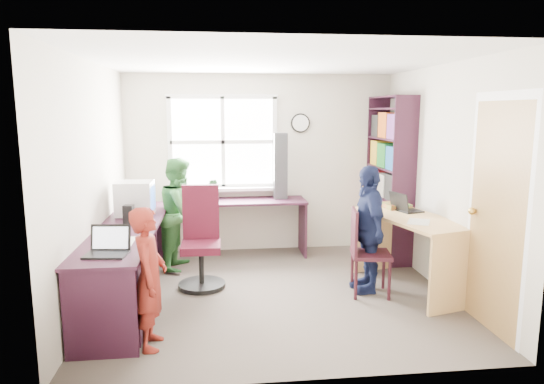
{
  "coord_description": "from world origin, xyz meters",
  "views": [
    {
      "loc": [
        -0.58,
        -4.86,
        1.92
      ],
      "look_at": [
        0.0,
        0.25,
        1.05
      ],
      "focal_mm": 32.0,
      "sensor_mm": 36.0,
      "label": 1
    }
  ],
  "objects_px": {
    "l_desk": "(143,265)",
    "person_red": "(149,278)",
    "swivel_chair": "(201,243)",
    "laptop_right": "(404,207)",
    "right_desk": "(412,237)",
    "person_green": "(181,213)",
    "laptop_left": "(108,247)",
    "person_navy": "(368,229)",
    "potted_plant": "(212,189)",
    "wooden_chair": "(364,249)",
    "cd_tower": "(280,166)",
    "crt_monitor": "(135,199)",
    "bookshelf": "(389,181)"
  },
  "relations": [
    {
      "from": "right_desk",
      "to": "person_green",
      "type": "xyz_separation_m",
      "value": [
        -2.52,
        1.02,
        0.1
      ]
    },
    {
      "from": "swivel_chair",
      "to": "wooden_chair",
      "type": "height_order",
      "value": "swivel_chair"
    },
    {
      "from": "bookshelf",
      "to": "person_green",
      "type": "height_order",
      "value": "bookshelf"
    },
    {
      "from": "swivel_chair",
      "to": "potted_plant",
      "type": "distance_m",
      "value": 1.24
    },
    {
      "from": "right_desk",
      "to": "potted_plant",
      "type": "xyz_separation_m",
      "value": [
        -2.13,
        1.53,
        0.31
      ]
    },
    {
      "from": "cd_tower",
      "to": "person_red",
      "type": "distance_m",
      "value": 2.95
    },
    {
      "from": "wooden_chair",
      "to": "crt_monitor",
      "type": "bearing_deg",
      "value": 173.23
    },
    {
      "from": "laptop_right",
      "to": "person_navy",
      "type": "xyz_separation_m",
      "value": [
        -0.5,
        -0.27,
        -0.17
      ]
    },
    {
      "from": "laptop_left",
      "to": "person_navy",
      "type": "distance_m",
      "value": 2.63
    },
    {
      "from": "bookshelf",
      "to": "swivel_chair",
      "type": "xyz_separation_m",
      "value": [
        -2.42,
        -0.84,
        -0.53
      ]
    },
    {
      "from": "right_desk",
      "to": "swivel_chair",
      "type": "distance_m",
      "value": 2.28
    },
    {
      "from": "right_desk",
      "to": "swivel_chair",
      "type": "bearing_deg",
      "value": 155.77
    },
    {
      "from": "laptop_left",
      "to": "person_green",
      "type": "bearing_deg",
      "value": 82.88
    },
    {
      "from": "cd_tower",
      "to": "person_red",
      "type": "relative_size",
      "value": 0.75
    },
    {
      "from": "laptop_left",
      "to": "crt_monitor",
      "type": "bearing_deg",
      "value": 96.91
    },
    {
      "from": "person_red",
      "to": "right_desk",
      "type": "bearing_deg",
      "value": -68.41
    },
    {
      "from": "laptop_left",
      "to": "cd_tower",
      "type": "height_order",
      "value": "cd_tower"
    },
    {
      "from": "laptop_right",
      "to": "cd_tower",
      "type": "bearing_deg",
      "value": 29.43
    },
    {
      "from": "bookshelf",
      "to": "crt_monitor",
      "type": "relative_size",
      "value": 5.16
    },
    {
      "from": "right_desk",
      "to": "swivel_chair",
      "type": "height_order",
      "value": "swivel_chair"
    },
    {
      "from": "cd_tower",
      "to": "potted_plant",
      "type": "relative_size",
      "value": 3.17
    },
    {
      "from": "person_red",
      "to": "person_green",
      "type": "relative_size",
      "value": 0.86
    },
    {
      "from": "wooden_chair",
      "to": "person_green",
      "type": "xyz_separation_m",
      "value": [
        -1.97,
        1.12,
        0.19
      ]
    },
    {
      "from": "crt_monitor",
      "to": "cd_tower",
      "type": "bearing_deg",
      "value": 28.62
    },
    {
      "from": "right_desk",
      "to": "person_green",
      "type": "distance_m",
      "value": 2.72
    },
    {
      "from": "potted_plant",
      "to": "crt_monitor",
      "type": "bearing_deg",
      "value": -132.72
    },
    {
      "from": "wooden_chair",
      "to": "laptop_left",
      "type": "distance_m",
      "value": 2.55
    },
    {
      "from": "l_desk",
      "to": "person_red",
      "type": "height_order",
      "value": "person_red"
    },
    {
      "from": "swivel_chair",
      "to": "laptop_right",
      "type": "distance_m",
      "value": 2.3
    },
    {
      "from": "person_red",
      "to": "wooden_chair",
      "type": "bearing_deg",
      "value": -65.61
    },
    {
      "from": "laptop_left",
      "to": "person_navy",
      "type": "height_order",
      "value": "person_navy"
    },
    {
      "from": "bookshelf",
      "to": "person_red",
      "type": "xyz_separation_m",
      "value": [
        -2.79,
        -2.23,
        -0.42
      ]
    },
    {
      "from": "person_red",
      "to": "person_green",
      "type": "bearing_deg",
      "value": -2.64
    },
    {
      "from": "swivel_chair",
      "to": "laptop_left",
      "type": "xyz_separation_m",
      "value": [
        -0.71,
        -1.22,
        0.33
      ]
    },
    {
      "from": "laptop_left",
      "to": "person_navy",
      "type": "bearing_deg",
      "value": 25.6
    },
    {
      "from": "laptop_left",
      "to": "potted_plant",
      "type": "distance_m",
      "value": 2.53
    },
    {
      "from": "potted_plant",
      "to": "person_green",
      "type": "xyz_separation_m",
      "value": [
        -0.38,
        -0.51,
        -0.21
      ]
    },
    {
      "from": "potted_plant",
      "to": "person_navy",
      "type": "xyz_separation_m",
      "value": [
        1.65,
        -1.52,
        -0.21
      ]
    },
    {
      "from": "wooden_chair",
      "to": "cd_tower",
      "type": "height_order",
      "value": "cd_tower"
    },
    {
      "from": "right_desk",
      "to": "laptop_right",
      "type": "distance_m",
      "value": 0.39
    },
    {
      "from": "swivel_chair",
      "to": "laptop_right",
      "type": "relative_size",
      "value": 2.94
    },
    {
      "from": "bookshelf",
      "to": "cd_tower",
      "type": "xyz_separation_m",
      "value": [
        -1.4,
        0.3,
        0.19
      ]
    },
    {
      "from": "swivel_chair",
      "to": "person_red",
      "type": "relative_size",
      "value": 0.94
    },
    {
      "from": "person_red",
      "to": "person_navy",
      "type": "distance_m",
      "value": 2.38
    },
    {
      "from": "person_green",
      "to": "person_navy",
      "type": "bearing_deg",
      "value": -105.05
    },
    {
      "from": "right_desk",
      "to": "person_red",
      "type": "distance_m",
      "value": 2.81
    },
    {
      "from": "bookshelf",
      "to": "person_red",
      "type": "relative_size",
      "value": 1.8
    },
    {
      "from": "crt_monitor",
      "to": "person_navy",
      "type": "height_order",
      "value": "person_navy"
    },
    {
      "from": "crt_monitor",
      "to": "person_green",
      "type": "bearing_deg",
      "value": 42.91
    },
    {
      "from": "swivel_chair",
      "to": "wooden_chair",
      "type": "xyz_separation_m",
      "value": [
        1.7,
        -0.46,
        0.02
      ]
    }
  ]
}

